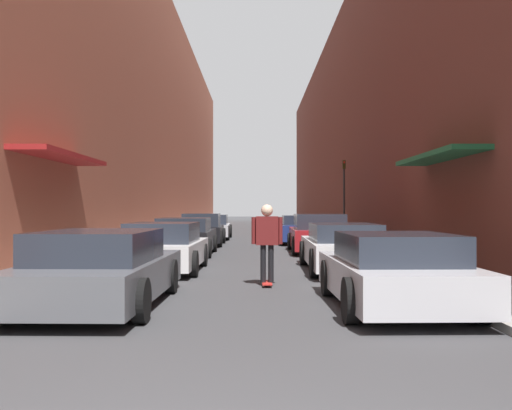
% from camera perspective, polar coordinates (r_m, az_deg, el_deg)
% --- Properties ---
extents(ground, '(149.08, 149.08, 0.00)m').
position_cam_1_polar(ground, '(29.61, -0.52, -3.40)').
color(ground, '#38383A').
extents(curb_strip_left, '(1.80, 67.77, 0.12)m').
position_cam_1_polar(curb_strip_left, '(36.64, -7.13, -2.70)').
color(curb_strip_left, gray).
rests_on(curb_strip_left, ground).
extents(curb_strip_right, '(1.80, 67.77, 0.12)m').
position_cam_1_polar(curb_strip_right, '(36.61, 6.20, -2.71)').
color(curb_strip_right, gray).
rests_on(curb_strip_right, ground).
extents(building_row_left, '(4.90, 67.77, 14.74)m').
position_cam_1_polar(building_row_left, '(37.51, -11.57, 8.56)').
color(building_row_left, brown).
rests_on(building_row_left, ground).
extents(building_row_right, '(4.90, 67.77, 13.43)m').
position_cam_1_polar(building_row_right, '(37.36, 10.66, 7.58)').
color(building_row_right, brown).
rests_on(building_row_right, ground).
extents(parked_car_left_0, '(2.05, 4.58, 1.25)m').
position_cam_1_polar(parked_car_left_0, '(9.67, -15.51, -6.27)').
color(parked_car_left_0, '#515459').
rests_on(parked_car_left_0, ground).
extents(parked_car_left_1, '(1.95, 4.06, 1.24)m').
position_cam_1_polar(parked_car_left_1, '(14.64, -9.43, -4.26)').
color(parked_car_left_1, silver).
rests_on(parked_car_left_1, ground).
extents(parked_car_left_2, '(2.00, 4.20, 1.27)m').
position_cam_1_polar(parked_car_left_2, '(19.65, -7.37, -3.18)').
color(parked_car_left_2, black).
rests_on(parked_car_left_2, ground).
extents(parked_car_left_3, '(1.86, 4.00, 1.37)m').
position_cam_1_polar(parked_car_left_3, '(24.64, -5.65, -2.50)').
color(parked_car_left_3, black).
rests_on(parked_car_left_3, ground).
extents(parked_car_left_4, '(2.03, 4.24, 1.25)m').
position_cam_1_polar(parked_car_left_4, '(29.57, -4.75, -2.21)').
color(parked_car_left_4, '#B7B7BC').
rests_on(parked_car_left_4, ground).
extents(parked_car_right_0, '(2.01, 4.16, 1.21)m').
position_cam_1_polar(parked_car_right_0, '(9.44, 13.46, -6.50)').
color(parked_car_right_0, '#B7B7BC').
rests_on(parked_car_right_0, ground).
extents(parked_car_right_1, '(1.94, 4.74, 1.21)m').
position_cam_1_polar(parked_car_right_1, '(14.70, 8.46, -4.23)').
color(parked_car_right_1, silver).
rests_on(parked_car_right_1, ground).
extents(parked_car_right_2, '(2.07, 4.29, 1.39)m').
position_cam_1_polar(parked_car_right_2, '(20.62, 6.04, -2.92)').
color(parked_car_right_2, maroon).
rests_on(parked_car_right_2, ground).
extents(parked_car_right_3, '(2.09, 4.25, 1.27)m').
position_cam_1_polar(parked_car_right_3, '(25.81, 4.36, -2.46)').
color(parked_car_right_3, navy).
rests_on(parked_car_right_3, ground).
extents(skateboarder, '(0.64, 0.78, 1.68)m').
position_cam_1_polar(skateboarder, '(11.81, 0.87, -3.09)').
color(skateboarder, '#B2231E').
rests_on(skateboarder, ground).
extents(traffic_light, '(0.16, 0.22, 3.97)m').
position_cam_1_polar(traffic_light, '(29.98, 8.56, 1.49)').
color(traffic_light, '#2D2D2D').
rests_on(traffic_light, curb_strip_right).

